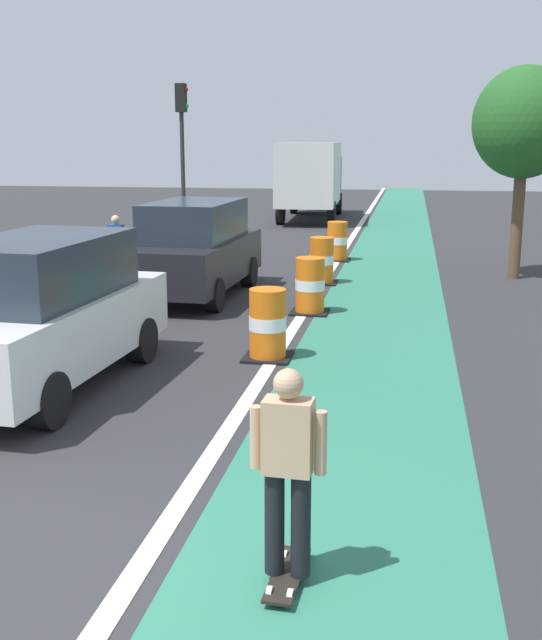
{
  "coord_description": "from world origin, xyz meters",
  "views": [
    {
      "loc": [
        2.89,
        -4.9,
        3.26
      ],
      "look_at": [
        1.23,
        4.29,
        1.1
      ],
      "focal_mm": 43.36,
      "sensor_mm": 36.0,
      "label": 1
    }
  ],
  "objects_px": {
    "traffic_barrel_front": "(268,325)",
    "traffic_barrel_back": "(322,261)",
    "parked_suv_nearest": "(41,312)",
    "street_tree_sidewalk": "(524,124)",
    "traffic_light_corner": "(182,134)",
    "parked_suv_second": "(195,249)",
    "pedestrian_crossing": "(117,247)",
    "skateboarder_on_lane": "(288,471)",
    "traffic_barrel_far": "(337,242)",
    "delivery_truck_down_block": "(311,176)",
    "traffic_barrel_mid": "(310,286)"
  },
  "relations": [
    {
      "from": "traffic_barrel_front",
      "to": "traffic_barrel_back",
      "type": "xyz_separation_m",
      "value": [
        0.07,
        6.6,
        0.0
      ]
    },
    {
      "from": "parked_suv_nearest",
      "to": "street_tree_sidewalk",
      "type": "distance_m",
      "value": 12.71
    },
    {
      "from": "traffic_barrel_front",
      "to": "traffic_light_corner",
      "type": "relative_size",
      "value": 0.21
    },
    {
      "from": "parked_suv_second",
      "to": "traffic_barrel_back",
      "type": "relative_size",
      "value": 4.27
    },
    {
      "from": "parked_suv_second",
      "to": "pedestrian_crossing",
      "type": "height_order",
      "value": "parked_suv_second"
    },
    {
      "from": "skateboarder_on_lane",
      "to": "traffic_barrel_front",
      "type": "xyz_separation_m",
      "value": [
        -1.27,
        6.08,
        -0.38
      ]
    },
    {
      "from": "traffic_barrel_far",
      "to": "delivery_truck_down_block",
      "type": "height_order",
      "value": "delivery_truck_down_block"
    },
    {
      "from": "parked_suv_nearest",
      "to": "pedestrian_crossing",
      "type": "distance_m",
      "value": 7.81
    },
    {
      "from": "skateboarder_on_lane",
      "to": "traffic_barrel_far",
      "type": "height_order",
      "value": "skateboarder_on_lane"
    },
    {
      "from": "traffic_light_corner",
      "to": "pedestrian_crossing",
      "type": "relative_size",
      "value": 3.17
    },
    {
      "from": "traffic_barrel_far",
      "to": "traffic_barrel_mid",
      "type": "bearing_deg",
      "value": -88.92
    },
    {
      "from": "traffic_barrel_front",
      "to": "traffic_barrel_mid",
      "type": "xyz_separation_m",
      "value": [
        0.22,
        3.33,
        0.0
      ]
    },
    {
      "from": "parked_suv_nearest",
      "to": "parked_suv_second",
      "type": "height_order",
      "value": "same"
    },
    {
      "from": "delivery_truck_down_block",
      "to": "traffic_barrel_back",
      "type": "bearing_deg",
      "value": -81.7
    },
    {
      "from": "parked_suv_second",
      "to": "traffic_barrel_back",
      "type": "height_order",
      "value": "parked_suv_second"
    },
    {
      "from": "traffic_barrel_back",
      "to": "traffic_barrel_far",
      "type": "distance_m",
      "value": 3.67
    },
    {
      "from": "traffic_barrel_back",
      "to": "delivery_truck_down_block",
      "type": "bearing_deg",
      "value": 98.3
    },
    {
      "from": "traffic_barrel_back",
      "to": "traffic_barrel_front",
      "type": "bearing_deg",
      "value": -90.59
    },
    {
      "from": "traffic_barrel_mid",
      "to": "delivery_truck_down_block",
      "type": "relative_size",
      "value": 0.14
    },
    {
      "from": "parked_suv_nearest",
      "to": "traffic_barrel_front",
      "type": "distance_m",
      "value": 3.37
    },
    {
      "from": "traffic_barrel_mid",
      "to": "traffic_light_corner",
      "type": "relative_size",
      "value": 0.21
    },
    {
      "from": "skateboarder_on_lane",
      "to": "traffic_barrel_front",
      "type": "distance_m",
      "value": 6.22
    },
    {
      "from": "traffic_light_corner",
      "to": "street_tree_sidewalk",
      "type": "bearing_deg",
      "value": -29.49
    },
    {
      "from": "traffic_barrel_mid",
      "to": "street_tree_sidewalk",
      "type": "xyz_separation_m",
      "value": [
        4.4,
        4.79,
        3.14
      ]
    },
    {
      "from": "traffic_barrel_front",
      "to": "skateboarder_on_lane",
      "type": "bearing_deg",
      "value": -78.16
    },
    {
      "from": "traffic_barrel_mid",
      "to": "traffic_barrel_far",
      "type": "xyz_separation_m",
      "value": [
        -0.13,
        6.94,
        0.0
      ]
    },
    {
      "from": "pedestrian_crossing",
      "to": "skateboarder_on_lane",
      "type": "bearing_deg",
      "value": -63.35
    },
    {
      "from": "parked_suv_second",
      "to": "skateboarder_on_lane",
      "type": "bearing_deg",
      "value": -70.87
    },
    {
      "from": "skateboarder_on_lane",
      "to": "traffic_barrel_far",
      "type": "bearing_deg",
      "value": 94.16
    },
    {
      "from": "parked_suv_nearest",
      "to": "traffic_barrel_mid",
      "type": "relative_size",
      "value": 4.29
    },
    {
      "from": "traffic_barrel_back",
      "to": "traffic_light_corner",
      "type": "relative_size",
      "value": 0.21
    },
    {
      "from": "traffic_barrel_front",
      "to": "traffic_barrel_mid",
      "type": "distance_m",
      "value": 3.34
    },
    {
      "from": "traffic_barrel_front",
      "to": "traffic_barrel_mid",
      "type": "relative_size",
      "value": 1.0
    },
    {
      "from": "delivery_truck_down_block",
      "to": "traffic_barrel_far",
      "type": "bearing_deg",
      "value": -79.04
    },
    {
      "from": "skateboarder_on_lane",
      "to": "parked_suv_second",
      "type": "distance_m",
      "value": 11.27
    },
    {
      "from": "parked_suv_nearest",
      "to": "traffic_barrel_mid",
      "type": "xyz_separation_m",
      "value": [
        2.95,
        5.24,
        -0.5
      ]
    },
    {
      "from": "skateboarder_on_lane",
      "to": "pedestrian_crossing",
      "type": "relative_size",
      "value": 1.05
    },
    {
      "from": "parked_suv_second",
      "to": "delivery_truck_down_block",
      "type": "relative_size",
      "value": 0.61
    },
    {
      "from": "parked_suv_second",
      "to": "traffic_barrel_front",
      "type": "distance_m",
      "value": 5.19
    },
    {
      "from": "skateboarder_on_lane",
      "to": "traffic_barrel_mid",
      "type": "xyz_separation_m",
      "value": [
        -1.06,
        9.41,
        -0.38
      ]
    },
    {
      "from": "delivery_truck_down_block",
      "to": "pedestrian_crossing",
      "type": "height_order",
      "value": "delivery_truck_down_block"
    },
    {
      "from": "parked_suv_nearest",
      "to": "pedestrian_crossing",
      "type": "bearing_deg",
      "value": 104.03
    },
    {
      "from": "parked_suv_nearest",
      "to": "traffic_light_corner",
      "type": "xyz_separation_m",
      "value": [
        -2.67,
        15.69,
        2.47
      ]
    },
    {
      "from": "skateboarder_on_lane",
      "to": "traffic_barrel_back",
      "type": "bearing_deg",
      "value": 95.44
    },
    {
      "from": "skateboarder_on_lane",
      "to": "traffic_barrel_far",
      "type": "relative_size",
      "value": 1.55
    },
    {
      "from": "parked_suv_nearest",
      "to": "traffic_barrel_mid",
      "type": "distance_m",
      "value": 6.03
    },
    {
      "from": "traffic_barrel_back",
      "to": "delivery_truck_down_block",
      "type": "distance_m",
      "value": 15.45
    },
    {
      "from": "traffic_barrel_mid",
      "to": "traffic_barrel_far",
      "type": "bearing_deg",
      "value": 91.08
    },
    {
      "from": "traffic_barrel_far",
      "to": "parked_suv_nearest",
      "type": "bearing_deg",
      "value": -103.03
    },
    {
      "from": "traffic_barrel_back",
      "to": "traffic_light_corner",
      "type": "height_order",
      "value": "traffic_light_corner"
    }
  ]
}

